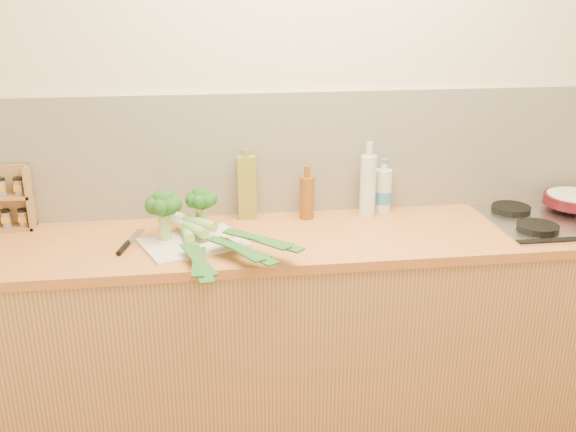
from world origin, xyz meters
name	(u,v)px	position (x,y,z in m)	size (l,w,h in m)	color
room_shell	(314,153)	(0.00, 1.49, 1.17)	(3.50, 3.50, 3.50)	beige
counter	(323,329)	(0.00, 1.20, 0.45)	(3.20, 0.62, 0.90)	tan
gas_hob	(557,219)	(1.02, 1.20, 0.91)	(0.58, 0.50, 0.04)	silver
chopping_board	(194,243)	(-0.54, 1.15, 0.91)	(0.38, 0.28, 0.01)	beige
broccoli_left	(163,205)	(-0.65, 1.20, 1.05)	(0.15, 0.15, 0.20)	#90AA63
broccoli_right	(201,201)	(-0.50, 1.26, 1.04)	(0.13, 0.13, 0.19)	#90AA63
leek_front	(190,240)	(-0.55, 1.11, 0.93)	(0.16, 0.66, 0.04)	white
leek_mid	(208,235)	(-0.49, 1.11, 0.95)	(0.41, 0.55, 0.04)	white
leek_back	(213,227)	(-0.46, 1.15, 0.97)	(0.54, 0.51, 0.04)	white
chefs_knife	(126,245)	(-0.80, 1.16, 0.91)	(0.09, 0.28, 0.02)	silver
skillet	(576,199)	(1.16, 1.30, 0.96)	(0.38, 0.27, 0.05)	#460B12
spice_rack	(5,202)	(-1.32, 1.44, 1.02)	(0.23, 0.09, 0.27)	#9E7643
oil_tin	(247,187)	(-0.31, 1.43, 1.04)	(0.08, 0.05, 0.31)	olive
glass_bottle	(368,185)	(0.23, 1.40, 1.04)	(0.07, 0.07, 0.33)	silver
amber_bottle	(307,197)	(-0.05, 1.39, 1.00)	(0.06, 0.06, 0.24)	brown
water_bottle	(383,192)	(0.31, 1.44, 0.99)	(0.08, 0.08, 0.22)	silver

